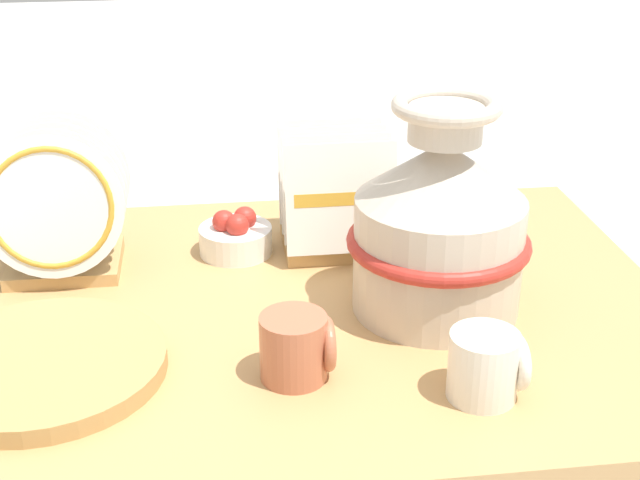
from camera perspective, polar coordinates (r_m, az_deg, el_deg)
display_table at (r=1.46m, az=0.00°, el=-6.98°), size 1.12×0.88×0.70m
ceramic_vase at (r=1.36m, az=7.66°, el=1.10°), size 0.28×0.28×0.34m
dish_rack_round_plates at (r=1.54m, az=-16.44°, el=1.83°), size 0.23×0.18×0.26m
dish_rack_square_plates at (r=1.58m, az=1.00°, el=2.16°), size 0.19×0.18×0.21m
wicker_charger_stack at (r=1.30m, az=-17.29°, el=-7.64°), size 0.34×0.34×0.03m
mug_cream_glaze at (r=1.20m, az=10.63°, el=-7.89°), size 0.10×0.09×0.09m
mug_terracotta_glaze at (r=1.22m, az=-1.47°, el=-6.86°), size 0.10×0.09×0.09m
fruit_bowl at (r=1.58m, az=-5.42°, el=0.24°), size 0.13×0.13×0.08m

